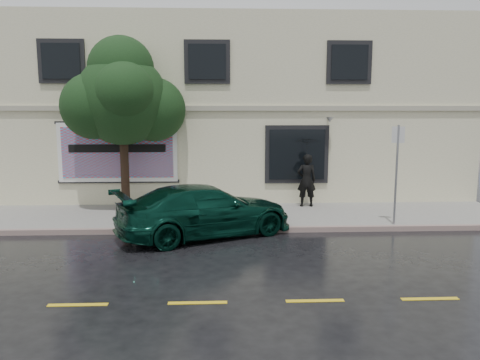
{
  "coord_description": "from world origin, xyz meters",
  "views": [
    {
      "loc": [
        0.44,
        -11.77,
        3.57
      ],
      "look_at": [
        1.03,
        2.2,
        1.45
      ],
      "focal_mm": 35.0,
      "sensor_mm": 36.0,
      "label": 1
    }
  ],
  "objects_px": {
    "pedestrian": "(306,180)",
    "street_tree": "(122,100)",
    "car": "(205,210)",
    "fire_hydrant": "(134,214)"
  },
  "relations": [
    {
      "from": "pedestrian",
      "to": "fire_hydrant",
      "type": "relative_size",
      "value": 2.47
    },
    {
      "from": "pedestrian",
      "to": "street_tree",
      "type": "distance_m",
      "value": 6.89
    },
    {
      "from": "car",
      "to": "street_tree",
      "type": "height_order",
      "value": "street_tree"
    },
    {
      "from": "car",
      "to": "street_tree",
      "type": "relative_size",
      "value": 0.96
    },
    {
      "from": "car",
      "to": "pedestrian",
      "type": "xyz_separation_m",
      "value": [
        3.47,
        3.22,
        0.35
      ]
    },
    {
      "from": "fire_hydrant",
      "to": "pedestrian",
      "type": "bearing_deg",
      "value": 24.02
    },
    {
      "from": "pedestrian",
      "to": "street_tree",
      "type": "relative_size",
      "value": 0.35
    },
    {
      "from": "car",
      "to": "fire_hydrant",
      "type": "distance_m",
      "value": 2.2
    },
    {
      "from": "pedestrian",
      "to": "fire_hydrant",
      "type": "distance_m",
      "value": 6.18
    },
    {
      "from": "car",
      "to": "fire_hydrant",
      "type": "xyz_separation_m",
      "value": [
        -2.1,
        0.6,
        -0.21
      ]
    }
  ]
}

